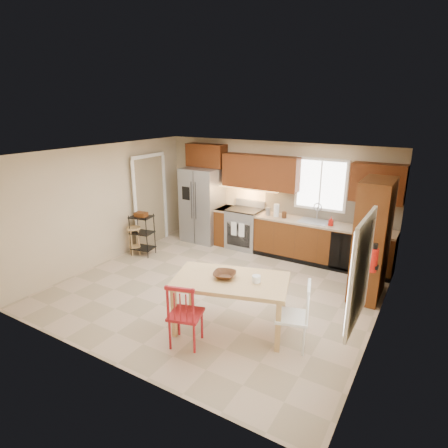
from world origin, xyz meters
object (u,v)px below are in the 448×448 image
table_bowl (225,278)px  bar_stool (134,241)px  soap_bottle (331,221)px  table_jar (256,280)px  refrigerator (203,205)px  utility_cart (142,235)px  dining_table (231,305)px  range_stove (245,229)px  pantry (372,240)px  fire_extinguisher (373,260)px  chair_white (292,316)px  chair_red (186,313)px

table_bowl → bar_stool: size_ratio=0.53×
soap_bottle → table_jar: size_ratio=1.26×
refrigerator → table_bowl: bearing=-51.4°
soap_bottle → utility_cart: bearing=-158.5°
refrigerator → dining_table: bearing=-50.3°
range_stove → pantry: 3.19m
fire_extinguisher → dining_table: bearing=-147.6°
range_stove → chair_white: 3.90m
refrigerator → dining_table: (2.57, -3.09, -0.50)m
chair_white → bar_stool: 4.56m
dining_table → bar_stool: (-3.37, 1.49, -0.09)m
table_bowl → table_jar: table_jar is taller
refrigerator → range_stove: (1.15, 0.06, -0.45)m
range_stove → utility_cart: 2.37m
refrigerator → table_jar: (2.94, -2.99, -0.06)m
range_stove → dining_table: bearing=-65.7°
fire_extinguisher → utility_cart: fire_extinguisher is taller
dining_table → chair_white: size_ratio=1.70×
utility_cart → chair_red: bearing=-47.7°
chair_white → bar_stool: chair_white is taller
range_stove → table_jar: table_jar is taller
refrigerator → table_bowl: size_ratio=5.40×
table_bowl → bar_stool: 3.63m
dining_table → utility_cart: utility_cart is taller
refrigerator → soap_bottle: (3.18, -0.02, 0.09)m
range_stove → chair_white: chair_white is taller
pantry → table_jar: size_ratio=13.86×
chair_white → utility_cart: chair_white is taller
chair_white → utility_cart: 4.41m
chair_red → utility_cart: chair_red is taller
table_jar → refrigerator: bearing=134.5°
refrigerator → range_stove: refrigerator is taller
soap_bottle → fire_extinguisher: size_ratio=0.53×
fire_extinguisher → utility_cart: bearing=174.8°
table_jar → utility_cart: bearing=157.6°
pantry → bar_stool: (-4.93, -0.68, -0.73)m
fire_extinguisher → chair_red: fire_extinguisher is taller
pantry → table_bowl: pantry is taller
range_stove → bar_stool: (-1.95, -1.66, -0.14)m
fire_extinguisher → chair_red: bearing=-140.0°
table_jar → bar_stool: bearing=159.6°
chair_white → dining_table: bearing=76.2°
pantry → utility_cart: 4.82m
soap_bottle → chair_white: 3.08m
refrigerator → soap_bottle: bearing=-0.5°
chair_white → table_bowl: bearing=75.9°
chair_red → pantry: bearing=39.1°
bar_stool → table_jar: bearing=-20.0°
refrigerator → soap_bottle: refrigerator is taller
table_jar → utility_cart: (-3.55, 1.47, -0.38)m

